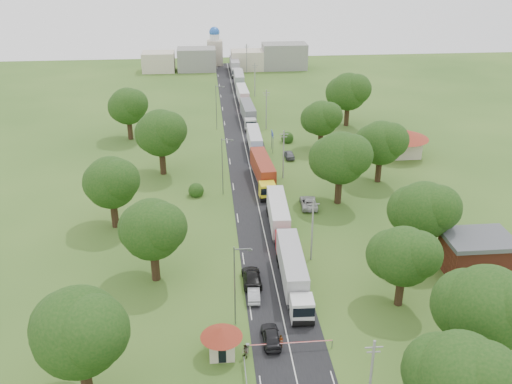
{
  "coord_description": "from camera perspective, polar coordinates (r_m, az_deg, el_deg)",
  "views": [
    {
      "loc": [
        -8.0,
        -72.27,
        40.35
      ],
      "look_at": [
        -0.49,
        8.93,
        3.0
      ],
      "focal_mm": 40.0,
      "sensor_mm": 36.0,
      "label": 1
    }
  ],
  "objects": [
    {
      "name": "lamp_2",
      "position": [
        127.15,
        -3.93,
        8.67
      ],
      "size": [
        2.03,
        0.22,
        10.0
      ],
      "color": "slate",
      "rests_on": "ground"
    },
    {
      "name": "tree_3",
      "position": [
        77.66,
        16.41,
        -1.72
      ],
      "size": [
        8.8,
        8.8,
        11.07
      ],
      "color": "#382616",
      "rests_on": "ground"
    },
    {
      "name": "truck_3",
      "position": [
        114.3,
        -0.12,
        5.03
      ],
      "size": [
        2.44,
        13.9,
        3.85
      ],
      "color": "#1C44AD",
      "rests_on": "ground"
    },
    {
      "name": "car_lane_front",
      "position": [
        63.11,
        1.51,
        -14.21
      ],
      "size": [
        1.95,
        4.69,
        1.59
      ],
      "primitive_type": "imported",
      "rotation": [
        0.0,
        0.0,
        3.16
      ],
      "color": "black",
      "rests_on": "ground"
    },
    {
      "name": "pole_0",
      "position": [
        53.32,
        11.38,
        -17.97
      ],
      "size": [
        1.6,
        0.24,
        9.0
      ],
      "color": "gray",
      "rests_on": "ground"
    },
    {
      "name": "car_verge_far",
      "position": [
        111.56,
        3.31,
        3.77
      ],
      "size": [
        2.02,
        4.44,
        1.48
      ],
      "primitive_type": "imported",
      "rotation": [
        0.0,
        0.0,
        3.2
      ],
      "color": "#5C5E64",
      "rests_on": "ground"
    },
    {
      "name": "car_verge_near",
      "position": [
        91.77,
        5.28,
        -1.06
      ],
      "size": [
        2.87,
        5.65,
        1.53
      ],
      "primitive_type": "imported",
      "rotation": [
        0.0,
        0.0,
        3.08
      ],
      "color": "#B9B9B9",
      "rests_on": "ground"
    },
    {
      "name": "car_lane_rear",
      "position": [
        72.25,
        -0.44,
        -8.56
      ],
      "size": [
        2.39,
        5.72,
        1.65
      ],
      "primitive_type": "imported",
      "rotation": [
        0.0,
        0.0,
        3.15
      ],
      "color": "black",
      "rests_on": "ground"
    },
    {
      "name": "tree_0",
      "position": [
        51.78,
        19.73,
        -16.92
      ],
      "size": [
        8.8,
        8.8,
        11.07
      ],
      "color": "#382616",
      "rests_on": "ground"
    },
    {
      "name": "tree_5",
      "position": [
        100.86,
        12.37,
        4.85
      ],
      "size": [
        8.8,
        8.8,
        11.07
      ],
      "color": "#382616",
      "rests_on": "ground"
    },
    {
      "name": "truck_1",
      "position": [
        83.84,
        2.31,
        -2.49
      ],
      "size": [
        3.01,
        14.88,
        4.11
      ],
      "color": "red",
      "rests_on": "ground"
    },
    {
      "name": "house_brick",
      "position": [
        78.8,
        21.16,
        -5.81
      ],
      "size": [
        8.6,
        6.6,
        5.2
      ],
      "color": "maroon",
      "rests_on": "ground"
    },
    {
      "name": "pole_2",
      "position": [
        100.76,
        2.76,
        3.85
      ],
      "size": [
        1.6,
        0.24,
        9.0
      ],
      "color": "gray",
      "rests_on": "ground"
    },
    {
      "name": "road",
      "position": [
        101.02,
        -0.3,
        1.07
      ],
      "size": [
        8.0,
        200.0,
        0.04
      ],
      "primitive_type": "cube",
      "color": "black",
      "rests_on": "ground"
    },
    {
      "name": "tree_7",
      "position": [
        130.65,
        9.2,
        9.9
      ],
      "size": [
        9.6,
        9.6,
        12.05
      ],
      "color": "#382616",
      "rests_on": "ground"
    },
    {
      "name": "truck_6",
      "position": [
        163.65,
        -1.7,
        11.11
      ],
      "size": [
        2.74,
        14.87,
        4.12
      ],
      "color": "#286D41",
      "rests_on": "ground"
    },
    {
      "name": "tree_9",
      "position": [
        54.79,
        -17.31,
        -13.09
      ],
      "size": [
        9.6,
        9.6,
        12.05
      ],
      "color": "#382616",
      "rests_on": "ground"
    },
    {
      "name": "guard_booth",
      "position": [
        60.77,
        -3.47,
        -14.37
      ],
      "size": [
        4.4,
        4.4,
        3.45
      ],
      "color": "beige",
      "rests_on": "ground"
    },
    {
      "name": "lamp_1",
      "position": [
        93.99,
        -3.3,
        2.84
      ],
      "size": [
        2.03,
        0.22,
        10.0
      ],
      "color": "slate",
      "rests_on": "ground"
    },
    {
      "name": "church",
      "position": [
        193.49,
        -4.14,
        14.14
      ],
      "size": [
        5.0,
        5.0,
        12.3
      ],
      "color": "beige",
      "rests_on": "ground"
    },
    {
      "name": "distant_town",
      "position": [
        186.16,
        -2.58,
        13.17
      ],
      "size": [
        52.0,
        8.0,
        8.0
      ],
      "color": "gray",
      "rests_on": "ground"
    },
    {
      "name": "car_lane_mid",
      "position": [
        69.68,
        -0.24,
        -10.08
      ],
      "size": [
        1.69,
        4.26,
        1.38
      ],
      "primitive_type": "imported",
      "rotation": [
        0.0,
        0.0,
        3.09
      ],
      "color": "#AEB1B7",
      "rests_on": "ground"
    },
    {
      "name": "tree_6",
      "position": [
        114.91,
        6.55,
        7.37
      ],
      "size": [
        8.0,
        8.0,
        10.1
      ],
      "color": "#382616",
      "rests_on": "ground"
    },
    {
      "name": "boom_barrier",
      "position": [
        61.93,
        2.16,
        -14.99
      ],
      "size": [
        9.22,
        0.35,
        1.18
      ],
      "color": "slate",
      "rests_on": "ground"
    },
    {
      "name": "truck_4",
      "position": [
        132.53,
        -0.78,
        7.86
      ],
      "size": [
        3.0,
        14.76,
        4.08
      ],
      "color": "#B7B7B7",
      "rests_on": "ground"
    },
    {
      "name": "tree_1",
      "position": [
        59.43,
        22.09,
        -10.62
      ],
      "size": [
        9.6,
        9.6,
        12.05
      ],
      "color": "#382616",
      "rests_on": "ground"
    },
    {
      "name": "info_sign",
      "position": [
        114.35,
        1.64,
        5.54
      ],
      "size": [
        0.12,
        3.1,
        4.1
      ],
      "color": "slate",
      "rests_on": "ground"
    },
    {
      "name": "ground",
      "position": [
        83.15,
        0.9,
        -4.42
      ],
      "size": [
        260.0,
        260.0,
        0.0
      ],
      "primitive_type": "plane",
      "color": "#30551C",
      "rests_on": "ground"
    },
    {
      "name": "lamp_0",
      "position": [
        62.85,
        -2.01,
        -9.03
      ],
      "size": [
        2.03,
        0.22,
        10.0
      ],
      "color": "slate",
      "rests_on": "ground"
    },
    {
      "name": "tree_2",
      "position": [
        67.7,
        14.52,
        -6.18
      ],
      "size": [
        8.0,
        8.0,
        10.1
      ],
      "color": "#382616",
      "rests_on": "ground"
    },
    {
      "name": "pole_5",
      "position": [
        181.32,
        -0.94,
        13.26
      ],
      "size": [
        1.6,
        0.24,
        9.0
      ],
      "color": "gray",
      "rests_on": "ground"
    },
    {
      "name": "truck_2",
      "position": [
        99.28,
        0.73,
        2.04
      ],
      "size": [
        3.44,
        15.39,
        4.25
      ],
      "color": "yellow",
      "rests_on": "ground"
    },
    {
      "name": "house_cream",
      "position": [
        115.11,
        14.35,
        5.23
      ],
      "size": [
        10.08,
        10.08,
        5.8
      ],
      "color": "beige",
      "rests_on": "ground"
    },
    {
      "name": "pole_1",
      "position": [
        75.59,
        5.65,
        -3.67
      ],
      "size": [
        1.6,
        0.24,
        9.0
      ],
      "color": "gray",
      "rests_on": "ground"
    },
    {
      "name": "truck_0",
      "position": [
        70.82,
        3.73,
        -7.95
      ],
      "size": [
        3.06,
        15.63,
        4.33
      ],
      "color": "silver",
      "rests_on": "ground"
    },
    {
      "name": "pole_3",
      "position": [
        127.12,
        1.03,
        8.31
      ],
      "size": [
        1.6,
        0.24,
        9.0
      ],
      "color": "gray",
      "rests_on": "ground"
    },
    {
      "name": "pole_4",
      "position": [
        154.06,
        -0.12,
        11.22
      ],
      "size": [
        1.6,
        0.24,
        9.0
      ],
      "color": "gray",
      "rests_on": "ground"
    },
    {
      "name": "tree_4",
      "position": [
        91.06,
        8.41,
        3.43
      ],
      "size": [
        9.6,
        9.6,
        12.05
      ],
      "color": "#382616",
      "rests_on": "ground"
    },
    {
      "name": "tree_11",
      "position": [
        85.37,
        -14.3,
        0.97
      ],
      "size": [
        8.8,
        8.8,
        11.07
      ],
      "color": "#382616",
      "rests_on": "ground"
    },
    {
      "name": "truck_7",
      "position": [
        181.6,
        -2.13,
        12.48
      ],
      "size": [
        2.64,
        15.18,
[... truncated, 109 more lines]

